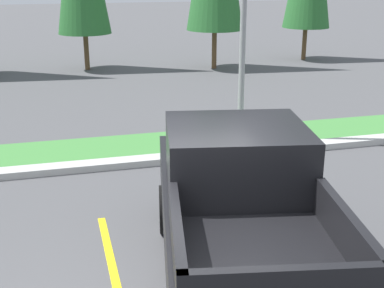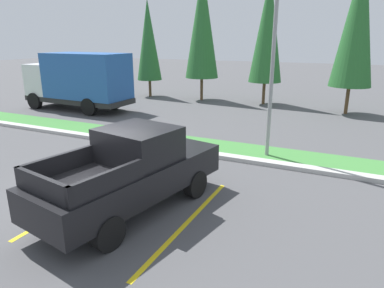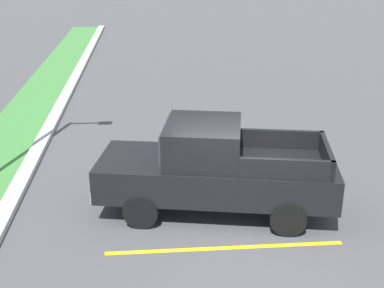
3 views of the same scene
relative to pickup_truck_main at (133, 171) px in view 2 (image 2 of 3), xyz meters
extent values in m
plane|color=#4C4C4F|center=(-0.89, -0.31, -1.04)|extent=(120.00, 120.00, 0.00)
cube|color=yellow|center=(-1.56, -0.05, -1.04)|extent=(0.12, 4.80, 0.01)
cube|color=yellow|center=(1.54, -0.05, -1.04)|extent=(0.12, 4.80, 0.01)
cube|color=#B2B2AD|center=(-0.89, 4.69, -0.97)|extent=(56.00, 0.40, 0.15)
cube|color=#42843D|center=(-0.89, 5.79, -1.01)|extent=(56.00, 1.80, 0.06)
cylinder|color=black|center=(-0.56, 1.63, -0.66)|extent=(0.41, 0.80, 0.76)
cylinder|color=black|center=(1.11, 1.32, -0.66)|extent=(0.41, 0.80, 0.76)
cylinder|color=black|center=(-1.13, -1.42, -0.66)|extent=(0.41, 0.80, 0.76)
cylinder|color=black|center=(0.54, -1.73, -0.66)|extent=(0.41, 0.80, 0.76)
cube|color=black|center=(-0.01, -0.05, -0.16)|extent=(2.82, 5.46, 0.76)
cube|color=black|center=(0.05, 0.24, 0.64)|extent=(2.02, 1.90, 0.84)
cube|color=#2D3842|center=(0.20, 1.05, 0.69)|extent=(1.60, 0.36, 0.63)
cube|color=black|center=(-1.11, -1.32, 0.44)|extent=(0.45, 1.89, 0.44)
cube|color=black|center=(0.56, -1.63, 0.44)|extent=(0.45, 1.89, 0.44)
cube|color=black|center=(-0.44, -2.36, 0.44)|extent=(1.79, 0.43, 0.44)
cube|color=silver|center=(0.46, 2.46, -0.40)|extent=(1.80, 0.49, 0.28)
cylinder|color=black|center=(-13.16, 8.43, -0.54)|extent=(1.01, 0.32, 1.00)
cylinder|color=black|center=(-13.11, 10.62, -0.54)|extent=(1.01, 0.32, 1.00)
cylinder|color=black|center=(-8.76, 8.32, -0.54)|extent=(1.01, 0.32, 1.00)
cylinder|color=black|center=(-8.71, 10.52, -0.54)|extent=(1.01, 0.32, 1.00)
cube|color=#262626|center=(-10.53, 9.46, -0.39)|extent=(6.85, 2.46, 0.30)
cube|color=silver|center=(-13.08, 9.52, 0.71)|extent=(1.65, 2.34, 1.90)
cube|color=#2D3842|center=(-13.90, 9.54, 0.96)|extent=(0.11, 2.10, 0.90)
cube|color=#235199|center=(-9.73, 9.44, 1.06)|extent=(5.06, 2.52, 2.60)
cylinder|color=gray|center=(2.07, 5.59, 2.49)|extent=(0.14, 0.14, 7.05)
cylinder|color=brown|center=(-9.31, 15.68, -0.41)|extent=(0.20, 0.20, 1.25)
cone|color=#28662D|center=(-9.31, 15.68, 3.06)|extent=(1.81, 1.81, 5.70)
cylinder|color=brown|center=(-5.16, 15.91, -0.25)|extent=(0.20, 0.20, 1.58)
cone|color=#28662D|center=(-5.16, 15.91, 4.13)|extent=(2.28, 2.28, 7.19)
cylinder|color=brown|center=(-0.76, 16.20, -0.30)|extent=(0.20, 0.20, 1.47)
cone|color=#28662D|center=(-0.76, 16.20, 3.79)|extent=(2.13, 2.13, 6.71)
cylinder|color=brown|center=(4.38, 15.13, -0.25)|extent=(0.20, 0.20, 1.59)
cone|color=#28662D|center=(4.38, 15.13, 4.16)|extent=(2.29, 2.29, 7.23)
camera|label=1|loc=(-2.13, -5.71, 2.95)|focal=49.07mm
camera|label=2|loc=(4.80, -6.67, 3.17)|focal=32.46mm
camera|label=3|loc=(-10.23, 1.35, 4.69)|focal=47.84mm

